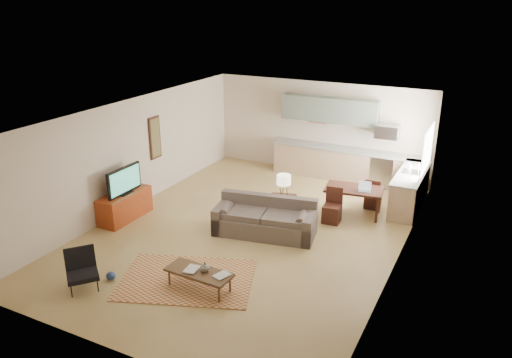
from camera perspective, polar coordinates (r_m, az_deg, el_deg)
The scene contains 25 objects.
room at distance 10.81m, azimuth -0.71°, elevation 0.50°, with size 9.00×9.00×9.00m.
kitchen_counter_back at distance 14.47m, azimuth 10.13°, elevation 1.67°, with size 4.26×0.64×0.92m, color tan, non-canonical shape.
kitchen_counter_right at distance 12.98m, azimuth 17.16°, elevation -1.16°, with size 0.64×2.26×0.92m, color tan, non-canonical shape.
kitchen_range at distance 14.23m, azimuth 14.35°, elevation 0.97°, with size 0.62×0.62×0.90m, color #A5A8AD.
kitchen_microwave at distance 13.93m, azimuth 14.76°, elevation 5.26°, with size 0.62×0.40×0.35m, color #A5A8AD.
upper_cabinets at distance 14.39m, azimuth 8.37°, elevation 7.82°, with size 2.80×0.34×0.70m, color slate.
window_right at distance 12.60m, azimuth 19.01°, elevation 3.24°, with size 0.02×1.40×1.05m, color white.
wall_art_left at distance 13.14m, azimuth -11.45°, elevation 4.64°, with size 0.06×0.42×1.10m, color olive, non-canonical shape.
triptych at distance 14.69m, azimuth 7.02°, elevation 7.34°, with size 1.70×0.04×0.50m, color #FFF2C9, non-canonical shape.
rug at distance 9.62m, azimuth -7.89°, elevation -11.29°, with size 2.44×1.69×0.02m, color #994827.
sofa at distance 11.02m, azimuth 1.02°, elevation -4.42°, with size 2.31×1.01×0.80m, color brown, non-canonical shape.
coffee_table at distance 9.23m, azimuth -6.50°, elevation -11.40°, with size 1.25×0.49×0.38m, color #452D1A, non-canonical shape.
book_a at distance 9.22m, azimuth -8.00°, elevation -10.06°, with size 0.26×0.33×0.03m, color #9A3120.
book_b at distance 9.02m, azimuth -4.37°, elevation -10.67°, with size 0.30×0.34×0.02m, color navy.
vase at distance 9.07m, azimuth -5.87°, elevation -9.95°, with size 0.21×0.21×0.18m, color black.
armchair at distance 9.63m, azimuth -19.27°, elevation -9.89°, with size 0.63×0.63×0.72m, color black, non-canonical shape.
tv_credenza at distance 12.22m, azimuth -14.75°, elevation -2.97°, with size 0.54×1.40×0.65m, color maroon, non-canonical shape.
tv at distance 11.95m, azimuth -14.83°, elevation -0.17°, with size 0.11×1.08×0.65m, color black, non-canonical shape.
console_table at distance 11.62m, azimuth 3.12°, elevation -3.47°, with size 0.57×0.38×0.67m, color #321711, non-canonical shape.
table_lamp at distance 11.39m, azimuth 3.18°, elevation -0.71°, with size 0.32×0.32×0.53m, color beige, non-canonical shape.
dining_table at distance 12.23m, azimuth 11.06°, elevation -2.53°, with size 1.35×0.78×0.69m, color #321711, non-canonical shape.
dining_chair_near at distance 11.72m, azimuth 8.70°, elevation -3.05°, with size 0.39×0.41×0.82m, color #321711, non-canonical shape.
dining_chair_far at distance 12.72m, azimuth 13.27°, elevation -1.55°, with size 0.38×0.39×0.79m, color #321711, non-canonical shape.
laptop at distance 11.92m, azimuth 12.33°, elevation -0.90°, with size 0.29×0.22×0.22m, color #A5A8AD, non-canonical shape.
soap_bottle at distance 12.95m, azimuth 17.10°, elevation 1.41°, with size 0.10×0.10×0.19m, color #FFF2C9.
Camera 1 is at (4.68, -9.02, 5.03)m, focal length 35.00 mm.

